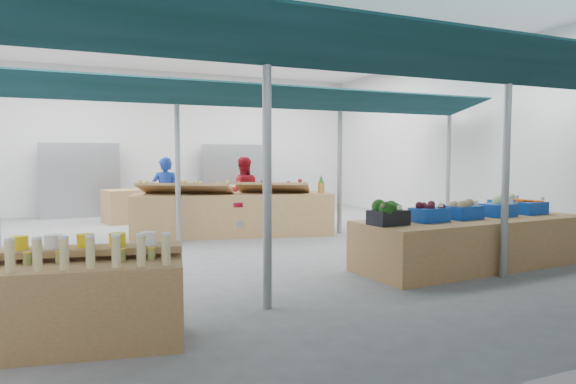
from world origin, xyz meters
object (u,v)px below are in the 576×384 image
veg_counter (473,242)px  vendor_right (243,192)px  crate_stack (507,242)px  fruit_counter (233,215)px  bottle_shelf (87,299)px  vendor_left (165,195)px

veg_counter → vendor_right: bearing=105.0°
crate_stack → vendor_right: (-2.65, 5.31, 0.54)m
veg_counter → fruit_counter: 4.98m
bottle_shelf → fruit_counter: bearing=71.5°
veg_counter → vendor_left: (-3.57, 5.48, 0.46)m
bottle_shelf → vendor_right: size_ratio=1.08×
veg_counter → bottle_shelf: bearing=-171.8°
fruit_counter → vendor_right: 1.31m
crate_stack → vendor_right: bearing=116.6°
fruit_counter → vendor_left: size_ratio=2.50×
fruit_counter → vendor_left: 1.67m
bottle_shelf → vendor_left: (1.95, 6.57, 0.42)m
vendor_right → vendor_left: bearing=14.9°
bottle_shelf → fruit_counter: size_ratio=0.43×
fruit_counter → crate_stack: 5.32m
fruit_counter → crate_stack: (3.25, -4.21, -0.16)m
crate_stack → vendor_left: (-4.45, 5.31, 0.54)m
fruit_counter → crate_stack: size_ratio=7.23×
veg_counter → vendor_left: vendor_left is taller
bottle_shelf → veg_counter: size_ratio=0.47×
bottle_shelf → veg_counter: 5.63m
veg_counter → fruit_counter: (-2.37, 4.38, 0.08)m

